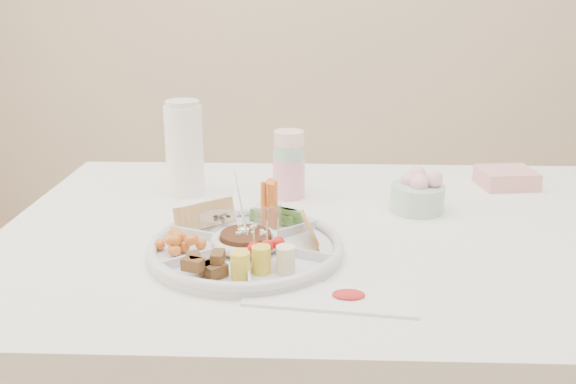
{
  "coord_description": "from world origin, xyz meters",
  "views": [
    {
      "loc": [
        -0.08,
        -1.26,
        1.26
      ],
      "look_at": [
        -0.13,
        -0.05,
        0.86
      ],
      "focal_mm": 38.0,
      "sensor_mm": 36.0,
      "label": 1
    }
  ],
  "objects": [
    {
      "name": "granola_chunks",
      "position": [
        -0.25,
        -0.27,
        0.79
      ],
      "size": [
        0.13,
        0.13,
        0.04
      ],
      "primitive_type": null,
      "rotation": [
        0.0,
        0.0,
        -0.39
      ],
      "color": "brown",
      "rests_on": "party_tray"
    },
    {
      "name": "banana_tomato",
      "position": [
        -0.13,
        -0.26,
        0.82
      ],
      "size": [
        0.15,
        0.15,
        0.09
      ],
      "primitive_type": null,
      "rotation": [
        0.0,
        0.0,
        -0.39
      ],
      "color": "#F2CE6D",
      "rests_on": "party_tray"
    },
    {
      "name": "dining_table",
      "position": [
        0.0,
        0.0,
        0.38
      ],
      "size": [
        1.52,
        1.02,
        0.76
      ],
      "primitive_type": "cube",
      "color": "white",
      "rests_on": "floor"
    },
    {
      "name": "thermos",
      "position": [
        -0.4,
        0.22,
        0.88
      ],
      "size": [
        0.12,
        0.12,
        0.25
      ],
      "primitive_type": "cylinder",
      "rotation": [
        0.0,
        0.0,
        0.33
      ],
      "color": "white",
      "rests_on": "dining_table"
    },
    {
      "name": "cherries",
      "position": [
        -0.33,
        -0.17,
        0.79
      ],
      "size": [
        0.13,
        0.13,
        0.04
      ],
      "primitive_type": null,
      "rotation": [
        0.0,
        0.0,
        -0.39
      ],
      "color": "orange",
      "rests_on": "party_tray"
    },
    {
      "name": "flower_bowl",
      "position": [
        0.18,
        0.11,
        0.81
      ],
      "size": [
        0.15,
        0.15,
        0.1
      ],
      "primitive_type": "cylinder",
      "rotation": [
        0.0,
        0.0,
        -0.23
      ],
      "color": "#89B79A",
      "rests_on": "dining_table"
    },
    {
      "name": "party_tray",
      "position": [
        -0.21,
        -0.15,
        0.78
      ],
      "size": [
        0.5,
        0.5,
        0.04
      ],
      "primitive_type": "cylinder",
      "rotation": [
        0.0,
        0.0,
        -0.39
      ],
      "color": "silver",
      "rests_on": "dining_table"
    },
    {
      "name": "carrot_cucumber",
      "position": [
        -0.16,
        -0.03,
        0.82
      ],
      "size": [
        0.15,
        0.15,
        0.11
      ],
      "primitive_type": null,
      "rotation": [
        0.0,
        0.0,
        -0.39
      ],
      "color": "orange",
      "rests_on": "party_tray"
    },
    {
      "name": "napkin_stack",
      "position": [
        0.45,
        0.31,
        0.78
      ],
      "size": [
        0.15,
        0.14,
        0.05
      ],
      "primitive_type": "cube",
      "rotation": [
        0.0,
        0.0,
        0.12
      ],
      "color": "pink",
      "rests_on": "dining_table"
    },
    {
      "name": "bean_dip",
      "position": [
        -0.21,
        -0.15,
        0.79
      ],
      "size": [
        0.13,
        0.13,
        0.04
      ],
      "primitive_type": "cylinder",
      "rotation": [
        0.0,
        0.0,
        -0.39
      ],
      "color": "#492312",
      "rests_on": "party_tray"
    },
    {
      "name": "placemat",
      "position": [
        -0.04,
        -0.33,
        0.76
      ],
      "size": [
        0.3,
        0.13,
        0.01
      ],
      "primitive_type": "cube",
      "rotation": [
        0.0,
        0.0,
        -0.12
      ],
      "color": "white",
      "rests_on": "dining_table"
    },
    {
      "name": "tortillas",
      "position": [
        -0.08,
        -0.14,
        0.8
      ],
      "size": [
        0.12,
        0.12,
        0.05
      ],
      "primitive_type": null,
      "rotation": [
        0.0,
        0.0,
        -0.39
      ],
      "color": "#A45F32",
      "rests_on": "party_tray"
    },
    {
      "name": "pita_raisins",
      "position": [
        -0.28,
        -0.05,
        0.8
      ],
      "size": [
        0.14,
        0.14,
        0.06
      ],
      "primitive_type": null,
      "rotation": [
        0.0,
        0.0,
        -0.39
      ],
      "color": "#EEC25B",
      "rests_on": "party_tray"
    },
    {
      "name": "cup_stack",
      "position": [
        -0.13,
        0.2,
        0.87
      ],
      "size": [
        0.1,
        0.1,
        0.22
      ],
      "primitive_type": "cylinder",
      "rotation": [
        0.0,
        0.0,
        0.37
      ],
      "color": "silver",
      "rests_on": "dining_table"
    }
  ]
}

